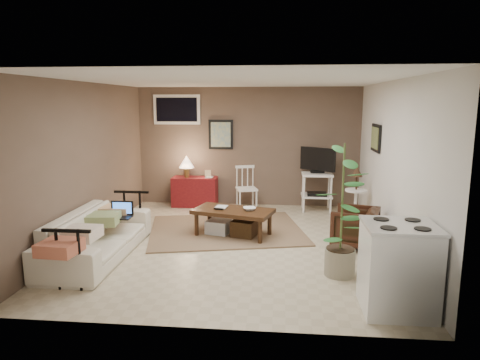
# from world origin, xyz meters

# --- Properties ---
(floor) EXTENTS (5.00, 5.00, 0.00)m
(floor) POSITION_xyz_m (0.00, 0.00, 0.00)
(floor) COLOR #C1B293
(floor) RESTS_ON ground
(art_back) EXTENTS (0.50, 0.03, 0.60)m
(art_back) POSITION_xyz_m (-0.55, 2.48, 1.45)
(art_back) COLOR black
(art_right) EXTENTS (0.03, 0.60, 0.45)m
(art_right) POSITION_xyz_m (2.23, 1.05, 1.52)
(art_right) COLOR black
(window) EXTENTS (0.96, 0.03, 0.60)m
(window) POSITION_xyz_m (-1.45, 2.48, 1.95)
(window) COLOR white
(rug) EXTENTS (2.84, 2.47, 0.02)m
(rug) POSITION_xyz_m (-0.21, 0.62, 0.01)
(rug) COLOR #7D5D49
(rug) RESTS_ON floor
(coffee_table) EXTENTS (1.35, 0.94, 0.46)m
(coffee_table) POSITION_xyz_m (-0.07, 0.33, 0.26)
(coffee_table) COLOR #3E2610
(coffee_table) RESTS_ON floor
(sofa) EXTENTS (0.62, 2.13, 0.83)m
(sofa) POSITION_xyz_m (-1.80, -0.77, 0.42)
(sofa) COLOR beige
(sofa) RESTS_ON floor
(sofa_pillows) EXTENTS (0.41, 2.03, 0.14)m
(sofa_pillows) POSITION_xyz_m (-1.75, -1.02, 0.51)
(sofa_pillows) COLOR beige
(sofa_pillows) RESTS_ON sofa
(sofa_end_rails) EXTENTS (0.57, 2.13, 0.72)m
(sofa_end_rails) POSITION_xyz_m (-1.68, -0.77, 0.36)
(sofa_end_rails) COLOR black
(sofa_end_rails) RESTS_ON floor
(laptop) EXTENTS (0.33, 0.24, 0.22)m
(laptop) POSITION_xyz_m (-1.60, -0.40, 0.54)
(laptop) COLOR black
(laptop) RESTS_ON sofa
(red_console) EXTENTS (0.90, 0.40, 1.04)m
(red_console) POSITION_xyz_m (-1.08, 2.24, 0.36)
(red_console) COLOR maroon
(red_console) RESTS_ON floor
(spindle_chair) EXTENTS (0.48, 0.48, 0.85)m
(spindle_chair) POSITION_xyz_m (0.00, 2.14, 0.40)
(spindle_chair) COLOR white
(spindle_chair) RESTS_ON floor
(tv_stand) EXTENTS (0.64, 0.48, 1.24)m
(tv_stand) POSITION_xyz_m (1.38, 2.11, 0.66)
(tv_stand) COLOR white
(tv_stand) RESTS_ON floor
(side_table) EXTENTS (0.38, 0.38, 1.01)m
(side_table) POSITION_xyz_m (1.98, 1.24, 0.63)
(side_table) COLOR white
(side_table) RESTS_ON floor
(armchair) EXTENTS (0.75, 0.77, 0.65)m
(armchair) POSITION_xyz_m (1.78, 0.02, 0.32)
(armchair) COLOR black
(armchair) RESTS_ON floor
(potted_plant) EXTENTS (0.41, 0.41, 1.65)m
(potted_plant) POSITION_xyz_m (1.42, -1.08, 0.88)
(potted_plant) COLOR gray
(potted_plant) RESTS_ON floor
(stove) EXTENTS (0.70, 0.66, 0.92)m
(stove) POSITION_xyz_m (1.87, -1.95, 0.46)
(stove) COLOR white
(stove) RESTS_ON floor
(bowl) EXTENTS (0.20, 0.09, 0.20)m
(bowl) POSITION_xyz_m (0.20, 0.30, 0.54)
(bowl) COLOR #3E2610
(bowl) RESTS_ON coffee_table
(book_table) EXTENTS (0.18, 0.04, 0.25)m
(book_table) POSITION_xyz_m (-0.35, 0.42, 0.56)
(book_table) COLOR #3E2610
(book_table) RESTS_ON coffee_table
(book_console) EXTENTS (0.15, 0.03, 0.20)m
(book_console) POSITION_xyz_m (-0.83, 2.22, 0.70)
(book_console) COLOR #3E2610
(book_console) RESTS_ON red_console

